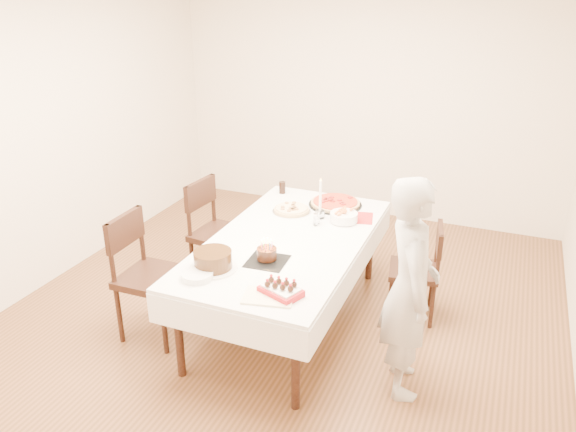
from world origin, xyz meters
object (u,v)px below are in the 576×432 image
at_px(chair_left_savory, 222,235).
at_px(pizza_white, 292,210).
at_px(pizza_pepperoni, 335,203).
at_px(birthday_cake, 267,249).
at_px(pasta_bowl, 344,217).
at_px(cola_glass, 282,188).
at_px(person, 410,288).
at_px(dining_table, 288,280).
at_px(chair_left_dessert, 153,278).
at_px(taper_candle, 320,198).
at_px(chair_right_savory, 414,271).
at_px(strawberry_box, 281,290).
at_px(layer_cake, 213,260).

bearing_deg(chair_left_savory, pizza_white, -159.02).
xyz_separation_m(pizza_pepperoni, birthday_cake, (-0.13, -1.19, 0.06)).
bearing_deg(pasta_bowl, cola_glass, 150.05).
bearing_deg(person, pasta_bowl, 19.77).
xyz_separation_m(chair_left_savory, pizza_pepperoni, (0.92, 0.47, 0.28)).
bearing_deg(birthday_cake, chair_left_savory, 137.02).
distance_m(dining_table, cola_glass, 1.09).
bearing_deg(dining_table, person, -22.66).
bearing_deg(chair_left_dessert, pizza_white, -124.76).
distance_m(person, taper_candle, 1.33).
bearing_deg(chair_right_savory, chair_left_dessert, -160.01).
distance_m(pizza_pepperoni, pasta_bowl, 0.37).
distance_m(pizza_white, pizza_pepperoni, 0.42).
xyz_separation_m(chair_left_dessert, person, (1.93, 0.13, 0.27)).
bearing_deg(taper_candle, pizza_pepperoni, 84.12).
height_order(chair_left_savory, taper_candle, taper_candle).
bearing_deg(strawberry_box, chair_left_dessert, 169.03).
distance_m(person, strawberry_box, 0.84).
bearing_deg(strawberry_box, dining_table, 109.12).
height_order(chair_left_savory, pasta_bowl, chair_left_savory).
xyz_separation_m(chair_left_dessert, pasta_bowl, (1.20, 1.05, 0.29)).
xyz_separation_m(pasta_bowl, cola_glass, (-0.74, 0.43, 0.01)).
relative_size(dining_table, pizza_pepperoni, 4.49).
bearing_deg(chair_left_dessert, pasta_bowl, -139.98).
bearing_deg(pasta_bowl, person, -51.39).
xyz_separation_m(pizza_pepperoni, pasta_bowl, (0.18, -0.33, 0.02)).
xyz_separation_m(person, cola_glass, (-1.47, 1.34, 0.03)).
height_order(cola_glass, strawberry_box, cola_glass).
distance_m(chair_left_dessert, pizza_pepperoni, 1.73).
bearing_deg(dining_table, layer_cake, -115.04).
distance_m(chair_right_savory, chair_left_savory, 1.72).
bearing_deg(chair_right_savory, taper_candle, 169.40).
relative_size(chair_right_savory, chair_left_dessert, 0.83).
distance_m(chair_left_dessert, pasta_bowl, 1.62).
xyz_separation_m(chair_left_savory, layer_cake, (0.49, -0.99, 0.32)).
bearing_deg(pizza_pepperoni, chair_left_savory, -153.11).
xyz_separation_m(pizza_white, strawberry_box, (0.45, -1.30, 0.01)).
relative_size(chair_left_savory, pizza_pepperoni, 2.08).
bearing_deg(strawberry_box, pizza_white, 109.08).
bearing_deg(pasta_bowl, pizza_pepperoni, 118.89).
bearing_deg(chair_right_savory, birthday_cake, -147.01).
xyz_separation_m(chair_right_savory, strawberry_box, (-0.65, -1.26, 0.37)).
bearing_deg(cola_glass, chair_left_dessert, -107.47).
height_order(dining_table, pizza_pepperoni, pizza_pepperoni).
relative_size(layer_cake, birthday_cake, 2.33).
bearing_deg(strawberry_box, cola_glass, 112.55).
bearing_deg(pizza_white, chair_left_dessert, -123.72).
xyz_separation_m(chair_right_savory, pizza_white, (-1.10, 0.04, 0.35)).
bearing_deg(layer_cake, taper_candle, 70.66).
relative_size(chair_left_dessert, pasta_bowl, 4.37).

